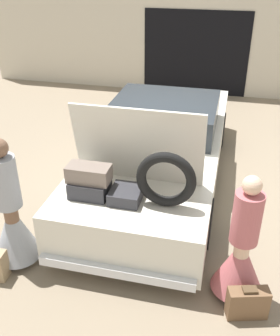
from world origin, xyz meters
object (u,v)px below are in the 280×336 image
object	(u,v)px
car	(160,148)
person_left	(12,220)
suitcase_beside_right_person	(247,303)
person_right	(241,255)

from	to	relation	value
car	person_left	distance (m)	2.80
person_left	car	bearing A→B (deg)	163.08
person_left	suitcase_beside_right_person	xyz separation A→B (m)	(2.89, -0.24, -0.43)
person_right	suitcase_beside_right_person	world-z (taller)	person_right
suitcase_beside_right_person	person_left	bearing A→B (deg)	175.34
car	suitcase_beside_right_person	world-z (taller)	car
car	person_right	xyz separation A→B (m)	(1.38, -2.34, -0.05)
person_left	person_right	xyz separation A→B (m)	(2.76, 0.09, -0.06)
person_left	person_right	distance (m)	2.77
person_right	suitcase_beside_right_person	size ratio (longest dim) A/B	3.34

